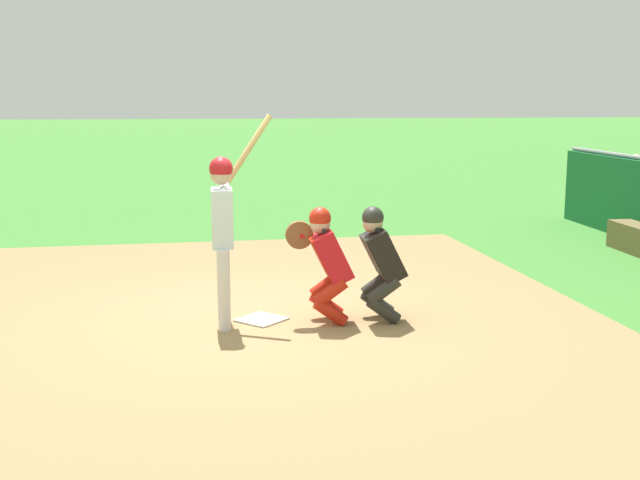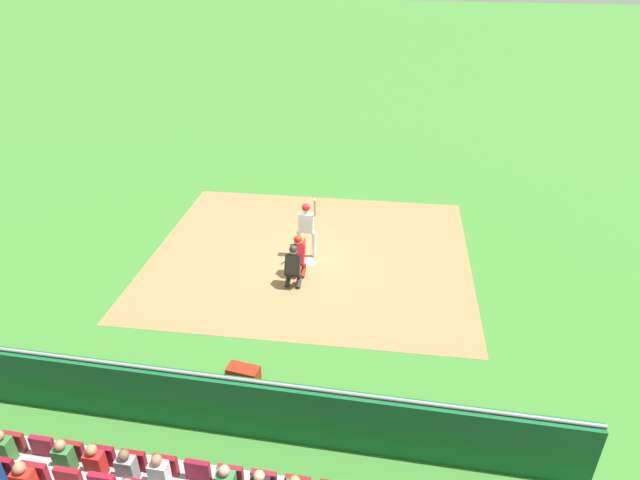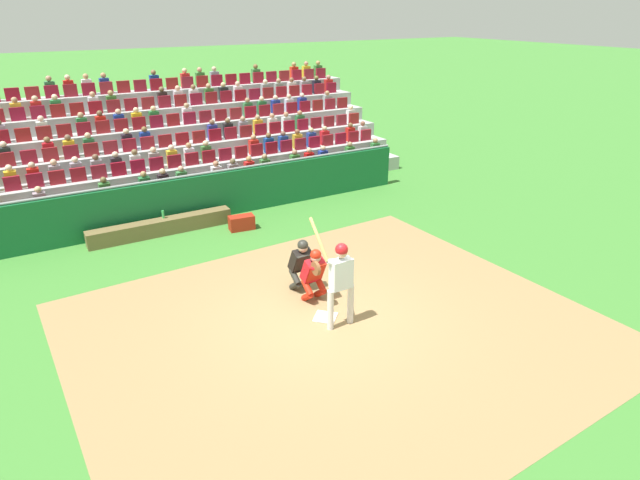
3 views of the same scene
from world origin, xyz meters
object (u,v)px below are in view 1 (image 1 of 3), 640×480
(home_plate_marker, at_px, (261,319))
(catcher_crouching, at_px, (326,258))
(batter_at_plate, at_px, (223,221))
(home_plate_umpire, at_px, (380,258))

(home_plate_marker, relative_size, catcher_crouching, 0.34)
(batter_at_plate, relative_size, home_plate_umpire, 1.75)
(catcher_crouching, relative_size, home_plate_umpire, 1.00)
(home_plate_marker, relative_size, home_plate_umpire, 0.34)
(home_plate_marker, distance_m, home_plate_umpire, 1.46)
(home_plate_umpire, bearing_deg, home_plate_marker, 83.31)
(home_plate_marker, bearing_deg, catcher_crouching, -100.89)
(batter_at_plate, height_order, home_plate_umpire, batter_at_plate)
(batter_at_plate, bearing_deg, catcher_crouching, -92.09)
(catcher_crouching, xyz_separation_m, home_plate_umpire, (-0.02, -0.59, -0.02))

